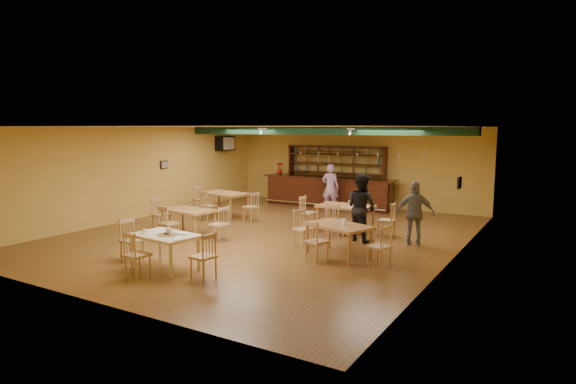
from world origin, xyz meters
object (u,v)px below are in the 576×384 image
Objects in this scene: patron_right_a at (361,208)px; dining_table_d at (339,240)px; bar_counter at (328,192)px; dining_table_a at (225,204)px; near_table at (165,252)px; patron_bar at (330,188)px; dining_table_c at (189,222)px; dining_table_b at (345,219)px.

dining_table_d is at bearing 116.74° from patron_right_a.
dining_table_a is at bearing -121.02° from bar_counter.
patron_right_a is (-0.14, 1.70, 0.52)m from dining_table_d.
dining_table_a is at bearing 11.41° from patron_right_a.
patron_right_a is at bearing 66.19° from near_table.
bar_counter is at bearing -69.48° from patron_bar.
near_table is (1.77, -2.68, 0.00)m from dining_table_c.
dining_table_b is 0.91× the size of patron_bar.
dining_table_c is at bearing -159.36° from dining_table_d.
dining_table_b reaches higher than dining_table_d.
dining_table_a is 1.04× the size of dining_table_b.
bar_counter is 3.06× the size of patron_bar.
dining_table_c is 3.21m from near_table.
patron_right_a reaches higher than bar_counter.
dining_table_c is 1.06× the size of near_table.
patron_bar is at bearing 136.29° from dining_table_d.
patron_right_a reaches higher than dining_table_a.
dining_table_d is 3.92m from near_table.
patron_bar is 4.60m from patron_right_a.
patron_right_a is (5.32, -1.00, 0.49)m from dining_table_a.
dining_table_a is 1.08× the size of dining_table_d.
dining_table_b is at bearing 7.13° from dining_table_a.
dining_table_d is (3.33, -6.25, -0.19)m from bar_counter.
patron_bar is (-1.90, 2.93, 0.46)m from dining_table_b.
dining_table_c is 4.48m from dining_table_d.
dining_table_d is 1.07× the size of near_table.
dining_table_a is 1.15× the size of near_table.
dining_table_d is at bearing 52.02° from near_table.
patron_bar is (0.49, -0.83, 0.28)m from bar_counter.
patron_right_a is (0.80, -0.80, 0.50)m from dining_table_b.
patron_bar reaches higher than bar_counter.
patron_bar is at bearing 122.17° from dining_table_b.
bar_counter reaches higher than dining_table_a.
dining_table_c is 0.87× the size of patron_bar.
patron_bar is (1.64, 5.58, 0.48)m from dining_table_c.
bar_counter reaches higher than dining_table_b.
dining_table_c is at bearing -143.97° from dining_table_b.
dining_table_d is at bearing 107.58° from patron_bar.
dining_table_b is (4.52, -0.20, -0.02)m from dining_table_a.
dining_table_d is at bearing -16.62° from dining_table_a.
dining_table_a reaches higher than dining_table_c.
dining_table_d is 0.84× the size of patron_right_a.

